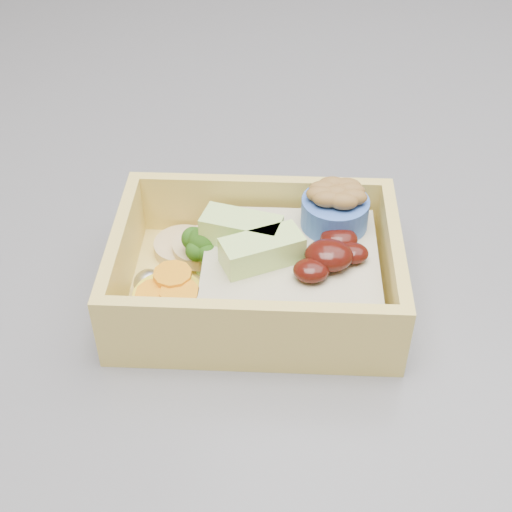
{
  "coord_description": "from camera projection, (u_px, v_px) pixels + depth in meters",
  "views": [
    {
      "loc": [
        -0.12,
        -0.49,
        1.21
      ],
      "look_at": [
        -0.14,
        -0.18,
        0.95
      ],
      "focal_mm": 50.0,
      "sensor_mm": 36.0,
      "label": 1
    }
  ],
  "objects": [
    {
      "name": "bento_box",
      "position": [
        266.0,
        268.0,
        0.41
      ],
      "size": [
        0.16,
        0.12,
        0.06
      ],
      "rotation": [
        0.0,
        0.0,
        0.03
      ],
      "color": "#E6C95F",
      "rests_on": "island"
    }
  ]
}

